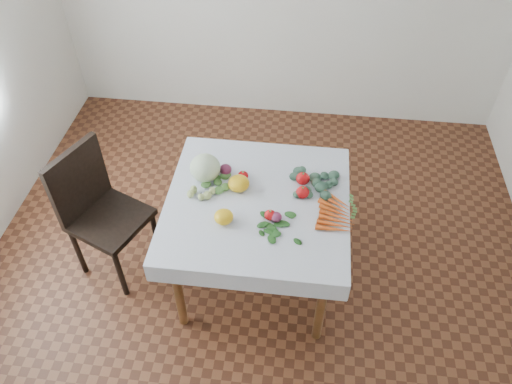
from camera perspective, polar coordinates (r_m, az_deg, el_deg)
ground at (r=3.65m, az=0.13°, el=-9.28°), size 4.00×4.00×0.00m
table at (r=3.14m, az=0.15°, el=-2.33°), size 1.00×1.00×0.75m
tablecloth at (r=3.07m, az=0.15°, el=-1.07°), size 1.12×1.12×0.01m
chair at (r=3.46m, az=-17.70°, el=-1.51°), size 0.59×0.59×0.99m
cabbage at (r=3.17m, az=-5.84°, el=2.77°), size 0.24×0.24×0.17m
tomato_a at (r=3.18m, az=-1.50°, el=1.86°), size 0.08×0.08×0.06m
tomato_b at (r=3.16m, az=5.38°, el=1.54°), size 0.11×0.11×0.08m
tomato_c at (r=2.94m, az=1.63°, el=-2.65°), size 0.09×0.09×0.06m
tomato_d at (r=3.08m, az=5.34°, el=-0.03°), size 0.11×0.11×0.07m
heirloom_back at (r=3.11m, az=-1.99°, el=0.98°), size 0.15×0.15×0.09m
heirloom_front at (r=2.93m, az=-3.71°, el=-2.85°), size 0.14×0.14×0.08m
onion_a at (r=3.22m, az=-3.51°, el=2.58°), size 0.09×0.09×0.07m
onion_b at (r=2.94m, az=2.32°, el=-2.87°), size 0.07×0.07×0.06m
tomatillo_cluster at (r=3.09m, az=-6.43°, el=-0.30°), size 0.13×0.11×0.05m
carrot_bunch at (r=3.01m, az=9.07°, el=-2.48°), size 0.22×0.34×0.03m
kale_bunch at (r=3.16m, az=6.69°, el=0.86°), size 0.31×0.27×0.04m
basil_bunch at (r=2.92m, az=2.52°, el=-3.95°), size 0.29×0.20×0.01m
dill_bunch at (r=3.19m, az=-5.08°, el=1.41°), size 0.26×0.19×0.03m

